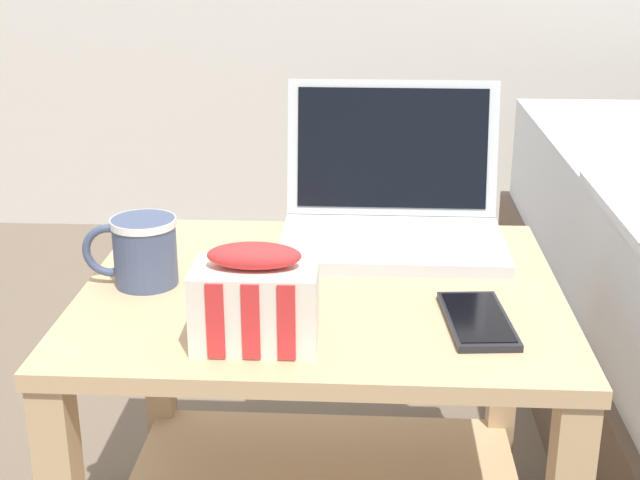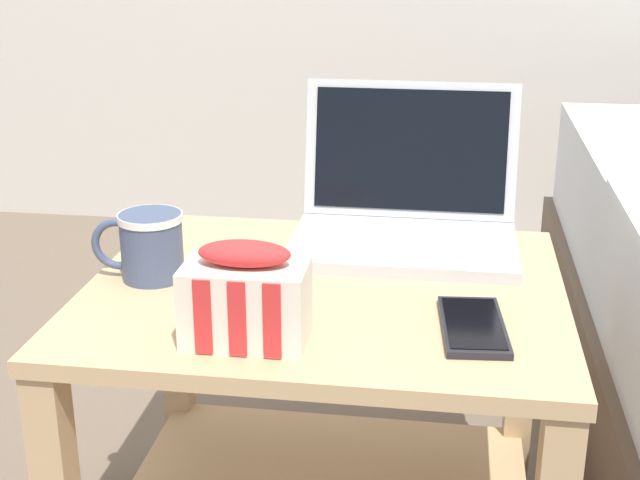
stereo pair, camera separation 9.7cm
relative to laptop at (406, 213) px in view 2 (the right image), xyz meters
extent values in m
cube|color=tan|center=(-0.10, -0.19, -0.06)|extent=(0.64, 0.53, 0.02)
cube|color=tan|center=(-0.39, 0.05, -0.29)|extent=(0.04, 0.04, 0.45)
cube|color=tan|center=(0.20, 0.05, -0.29)|extent=(0.04, 0.04, 0.45)
cube|color=#B7BABC|center=(0.00, -0.04, -0.04)|extent=(0.33, 0.22, 0.02)
cube|color=silver|center=(0.00, -0.03, -0.03)|extent=(0.28, 0.12, 0.00)
cube|color=silver|center=(0.00, -0.10, -0.03)|extent=(0.09, 0.05, 0.00)
cube|color=#B7BABC|center=(0.00, 0.09, 0.08)|extent=(0.33, 0.05, 0.21)
cube|color=black|center=(0.00, 0.08, 0.08)|extent=(0.30, 0.04, 0.18)
cube|color=green|center=(-0.04, 0.10, 0.09)|extent=(0.03, 0.01, 0.03)
cube|color=silver|center=(0.08, 0.09, 0.06)|extent=(0.03, 0.01, 0.04)
cylinder|color=#3F4C6B|center=(-0.33, -0.20, 0.00)|extent=(0.08, 0.08, 0.09)
cylinder|color=silver|center=(-0.33, -0.20, 0.04)|extent=(0.09, 0.09, 0.01)
cylinder|color=black|center=(-0.33, -0.20, 0.03)|extent=(0.08, 0.08, 0.01)
torus|color=#3F4C6B|center=(-0.38, -0.20, 0.00)|extent=(0.07, 0.02, 0.07)
cube|color=silver|center=(-0.16, -0.36, 0.00)|extent=(0.14, 0.09, 0.09)
cube|color=red|center=(-0.20, -0.41, 0.00)|extent=(0.02, 0.00, 0.09)
cube|color=red|center=(-0.16, -0.41, 0.00)|extent=(0.02, 0.00, 0.09)
cube|color=red|center=(-0.12, -0.41, 0.00)|extent=(0.02, 0.00, 0.09)
ellipsoid|color=red|center=(-0.16, -0.36, 0.06)|extent=(0.11, 0.05, 0.03)
cube|color=black|center=(0.10, -0.30, -0.04)|extent=(0.09, 0.16, 0.01)
cube|color=black|center=(0.10, -0.30, -0.04)|extent=(0.08, 0.15, 0.00)
camera|label=1|loc=(-0.04, -1.29, 0.42)|focal=50.00mm
camera|label=2|loc=(0.06, -1.28, 0.42)|focal=50.00mm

